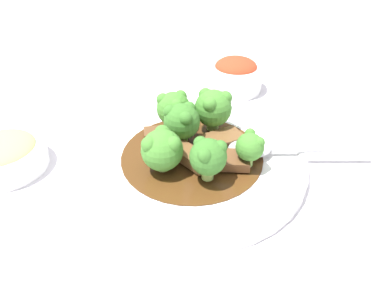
% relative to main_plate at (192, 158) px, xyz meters
% --- Properties ---
extents(ground_plane, '(4.00, 4.00, 0.00)m').
position_rel_main_plate_xyz_m(ground_plane, '(0.00, 0.00, -0.01)').
color(ground_plane, silver).
extents(main_plate, '(0.31, 0.31, 0.02)m').
position_rel_main_plate_xyz_m(main_plate, '(0.00, 0.00, 0.00)').
color(main_plate, white).
rests_on(main_plate, ground_plane).
extents(beef_strip_0, '(0.07, 0.07, 0.01)m').
position_rel_main_plate_xyz_m(beef_strip_0, '(-0.04, 0.03, 0.01)').
color(beef_strip_0, brown).
rests_on(beef_strip_0, main_plate).
extents(beef_strip_1, '(0.05, 0.06, 0.01)m').
position_rel_main_plate_xyz_m(beef_strip_1, '(0.01, 0.05, 0.02)').
color(beef_strip_1, brown).
rests_on(beef_strip_1, main_plate).
extents(beef_strip_2, '(0.05, 0.05, 0.01)m').
position_rel_main_plate_xyz_m(beef_strip_2, '(-0.02, -0.06, 0.01)').
color(beef_strip_2, brown).
rests_on(beef_strip_2, main_plate).
extents(beef_strip_3, '(0.05, 0.07, 0.02)m').
position_rel_main_plate_xyz_m(beef_strip_3, '(0.02, 0.00, 0.02)').
color(beef_strip_3, brown).
rests_on(beef_strip_3, main_plate).
extents(broccoli_floret_0, '(0.05, 0.05, 0.06)m').
position_rel_main_plate_xyz_m(broccoli_floret_0, '(0.04, 0.04, 0.04)').
color(broccoli_floret_0, '#8EB756').
rests_on(broccoli_floret_0, main_plate).
extents(broccoli_floret_1, '(0.05, 0.05, 0.06)m').
position_rel_main_plate_xyz_m(broccoli_floret_1, '(-0.05, -0.05, 0.04)').
color(broccoli_floret_1, '#8EB756').
rests_on(broccoli_floret_1, main_plate).
extents(broccoli_floret_2, '(0.05, 0.05, 0.06)m').
position_rel_main_plate_xyz_m(broccoli_floret_2, '(0.04, -0.02, 0.04)').
color(broccoli_floret_2, '#8EB756').
rests_on(broccoli_floret_2, main_plate).
extents(broccoli_floret_3, '(0.05, 0.05, 0.06)m').
position_rel_main_plate_xyz_m(broccoli_floret_3, '(-0.07, 0.01, 0.05)').
color(broccoli_floret_3, '#8EB756').
rests_on(broccoli_floret_3, main_plate).
extents(broccoli_floret_4, '(0.05, 0.05, 0.06)m').
position_rel_main_plate_xyz_m(broccoli_floret_4, '(-0.02, -0.02, 0.04)').
color(broccoli_floret_4, '#7FA84C').
rests_on(broccoli_floret_4, main_plate).
extents(broccoli_floret_5, '(0.04, 0.04, 0.05)m').
position_rel_main_plate_xyz_m(broccoli_floret_5, '(-0.00, 0.08, 0.04)').
color(broccoli_floret_5, '#8EB756').
rests_on(broccoli_floret_5, main_plate).
extents(serving_spoon, '(0.09, 0.19, 0.01)m').
position_rel_main_plate_xyz_m(serving_spoon, '(-0.03, 0.09, 0.02)').
color(serving_spoon, '#B7B7BC').
rests_on(serving_spoon, main_plate).
extents(side_bowl_kimchi, '(0.10, 0.10, 0.06)m').
position_rel_main_plate_xyz_m(side_bowl_kimchi, '(-0.24, 0.00, 0.02)').
color(side_bowl_kimchi, white).
rests_on(side_bowl_kimchi, ground_plane).
extents(side_bowl_appetizer, '(0.11, 0.11, 0.04)m').
position_rel_main_plate_xyz_m(side_bowl_appetizer, '(0.09, -0.24, 0.01)').
color(side_bowl_appetizer, white).
rests_on(side_bowl_appetizer, ground_plane).
extents(sauce_dish, '(0.07, 0.07, 0.01)m').
position_rel_main_plate_xyz_m(sauce_dish, '(-0.00, 0.24, -0.00)').
color(sauce_dish, white).
rests_on(sauce_dish, ground_plane).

